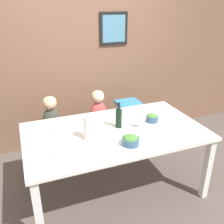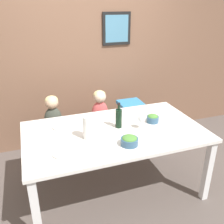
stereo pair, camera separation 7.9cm
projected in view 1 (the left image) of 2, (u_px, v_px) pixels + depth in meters
ground_plane at (114, 188)px, 2.97m from camera, size 14.00×14.00×0.00m
wall_back at (81, 54)px, 3.53m from camera, size 10.00×0.09×2.70m
dining_table at (115, 137)px, 2.69m from camera, size 1.90×1.09×0.77m
chair_far_left at (54, 137)px, 3.33m from camera, size 0.39×0.39×0.44m
chair_far_center at (99, 129)px, 3.54m from camera, size 0.39×0.39×0.44m
chair_right_highchair at (129, 113)px, 3.62m from camera, size 0.33×0.33×0.72m
person_child_left at (51, 114)px, 3.19m from camera, size 0.23×0.18×0.50m
person_child_center at (98, 107)px, 3.40m from camera, size 0.23×0.18×0.50m
wine_bottle at (119, 118)px, 2.68m from camera, size 0.07×0.07×0.29m
paper_towel_roll at (89, 128)px, 2.45m from camera, size 0.10×0.10×0.24m
wine_glass_near at (142, 119)px, 2.67m from camera, size 0.08×0.08×0.16m
salad_bowl_large at (131, 140)px, 2.38m from camera, size 0.17×0.17×0.09m
salad_bowl_small at (152, 118)px, 2.84m from camera, size 0.14×0.14×0.09m
dinner_plate_front_left at (66, 154)px, 2.24m from camera, size 0.22×0.22×0.01m
dinner_plate_back_left at (62, 127)px, 2.71m from camera, size 0.22×0.22×0.01m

